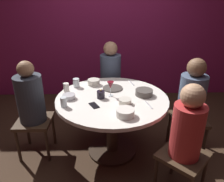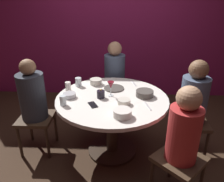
{
  "view_description": "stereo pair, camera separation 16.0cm",
  "coord_description": "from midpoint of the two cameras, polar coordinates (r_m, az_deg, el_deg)",
  "views": [
    {
      "loc": [
        -0.06,
        -2.27,
        1.85
      ],
      "look_at": [
        0.0,
        0.0,
        0.83
      ],
      "focal_mm": 35.34,
      "sensor_mm": 36.0,
      "label": 1
    },
    {
      "loc": [
        0.1,
        -2.27,
        1.85
      ],
      "look_at": [
        0.0,
        0.0,
        0.83
      ],
      "focal_mm": 35.34,
      "sensor_mm": 36.0,
      "label": 2
    }
  ],
  "objects": [
    {
      "name": "ground_plane",
      "position": [
        2.93,
        -1.62,
        -15.09
      ],
      "size": [
        8.0,
        8.0,
        0.0
      ],
      "primitive_type": "plane",
      "color": "#382619"
    },
    {
      "name": "back_wall",
      "position": [
        4.09,
        -1.82,
        16.4
      ],
      "size": [
        6.0,
        0.1,
        2.6
      ],
      "primitive_type": "cube",
      "color": "maroon",
      "rests_on": "ground"
    },
    {
      "name": "dining_table",
      "position": [
        2.6,
        -1.77,
        -4.94
      ],
      "size": [
        1.28,
        1.28,
        0.75
      ],
      "color": "silver",
      "rests_on": "ground"
    },
    {
      "name": "seated_diner_left",
      "position": [
        2.7,
        -21.91,
        -2.23
      ],
      "size": [
        0.4,
        0.4,
        1.19
      ],
      "rotation": [
        0.0,
        0.0,
        6.28
      ],
      "color": "#3F2D1E",
      "rests_on": "ground"
    },
    {
      "name": "seated_diner_back",
      "position": [
        3.34,
        -1.76,
        4.79
      ],
      "size": [
        0.4,
        0.4,
        1.21
      ],
      "rotation": [
        0.0,
        0.0,
        4.71
      ],
      "color": "#3F2D1E",
      "rests_on": "ground"
    },
    {
      "name": "seated_diner_right",
      "position": [
        2.68,
        18.36,
        -1.58
      ],
      "size": [
        0.4,
        0.4,
        1.21
      ],
      "rotation": [
        0.0,
        0.0,
        3.14
      ],
      "color": "#3F2D1E",
      "rests_on": "ground"
    },
    {
      "name": "seated_diner_front_right",
      "position": [
        2.07,
        16.74,
        -9.92
      ],
      "size": [
        0.57,
        0.57,
        1.18
      ],
      "rotation": [
        0.0,
        0.0,
        2.36
      ],
      "color": "#3F2D1E",
      "rests_on": "ground"
    },
    {
      "name": "candle_holder",
      "position": [
        2.49,
        -4.74,
        -0.94
      ],
      "size": [
        0.09,
        0.09,
        0.11
      ],
      "color": "black",
      "rests_on": "dining_table"
    },
    {
      "name": "wine_glass",
      "position": [
        2.51,
        -2.22,
        1.4
      ],
      "size": [
        0.08,
        0.08,
        0.18
      ],
      "color": "silver",
      "rests_on": "dining_table"
    },
    {
      "name": "dinner_plate",
      "position": [
        2.74,
        -1.52,
        0.72
      ],
      "size": [
        0.25,
        0.25,
        0.01
      ],
      "primitive_type": "cylinder",
      "color": "#4C4742",
      "rests_on": "dining_table"
    },
    {
      "name": "cell_phone",
      "position": [
        2.35,
        -6.63,
        -3.74
      ],
      "size": [
        0.13,
        0.16,
        0.01
      ],
      "primitive_type": "cube",
      "rotation": [
        0.0,
        0.0,
        0.48
      ],
      "color": "black",
      "rests_on": "dining_table"
    },
    {
      "name": "bowl_serving_large",
      "position": [
        2.54,
        -12.85,
        -1.42
      ],
      "size": [
        0.14,
        0.14,
        0.05
      ],
      "primitive_type": "cylinder",
      "color": "#B7B7BC",
      "rests_on": "dining_table"
    },
    {
      "name": "bowl_salad_center",
      "position": [
        2.58,
        6.55,
        -0.41
      ],
      "size": [
        0.2,
        0.2,
        0.07
      ],
      "primitive_type": "cylinder",
      "color": "#4C4742",
      "rests_on": "dining_table"
    },
    {
      "name": "bowl_small_white",
      "position": [
        2.87,
        -6.34,
        2.29
      ],
      "size": [
        0.16,
        0.16,
        0.07
      ],
      "primitive_type": "cylinder",
      "color": "beige",
      "rests_on": "dining_table"
    },
    {
      "name": "bowl_sauce_side",
      "position": [
        2.14,
        1.3,
        -5.64
      ],
      "size": [
        0.18,
        0.18,
        0.07
      ],
      "primitive_type": "cylinder",
      "color": "silver",
      "rests_on": "dining_table"
    },
    {
      "name": "bowl_rice_portion",
      "position": [
        2.37,
        1.46,
        -2.73
      ],
      "size": [
        0.14,
        0.14,
        0.06
      ],
      "primitive_type": "cylinder",
      "color": "beige",
      "rests_on": "dining_table"
    },
    {
      "name": "cup_near_candle",
      "position": [
        2.83,
        -10.85,
        2.06
      ],
      "size": [
        0.08,
        0.08,
        0.11
      ],
      "primitive_type": "cylinder",
      "color": "silver",
      "rests_on": "dining_table"
    },
    {
      "name": "cup_by_left_diner",
      "position": [
        2.71,
        -13.39,
        0.85
      ],
      "size": [
        0.07,
        0.07,
        0.11
      ],
      "primitive_type": "cylinder",
      "color": "silver",
      "rests_on": "dining_table"
    },
    {
      "name": "cup_by_right_diner",
      "position": [
        2.37,
        -14.31,
        -2.81
      ],
      "size": [
        0.07,
        0.07,
        0.11
      ],
      "primitive_type": "cylinder",
      "color": "silver",
      "rests_on": "dining_table"
    },
    {
      "name": "fork_near_plate",
      "position": [
        2.37,
        7.61,
        -3.6
      ],
      "size": [
        0.06,
        0.18,
        0.01
      ],
      "primitive_type": "cube",
      "rotation": [
        0.0,
        0.0,
        0.24
      ],
      "color": "#B7B7BC",
      "rests_on": "dining_table"
    },
    {
      "name": "knife_near_plate",
      "position": [
        2.92,
        3.52,
        2.12
      ],
      "size": [
        0.06,
        0.18,
        0.01
      ],
      "primitive_type": "cube",
      "rotation": [
        0.0,
        0.0,
        0.25
      ],
      "color": "#B7B7BC",
      "rests_on": "dining_table"
    }
  ]
}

